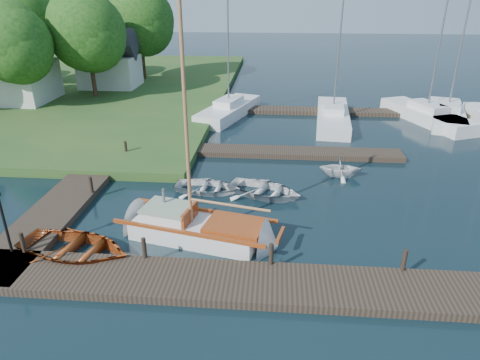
# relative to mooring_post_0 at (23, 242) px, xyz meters

# --- Properties ---
(ground) EXTENTS (160.00, 160.00, 0.00)m
(ground) POSITION_rel_mooring_post_0_xyz_m (7.50, 5.00, -0.70)
(ground) COLOR black
(ground) RESTS_ON ground
(near_dock) EXTENTS (18.00, 2.20, 0.30)m
(near_dock) POSITION_rel_mooring_post_0_xyz_m (7.50, -1.00, -0.55)
(near_dock) COLOR black
(near_dock) RESTS_ON ground
(left_dock) EXTENTS (2.20, 18.00, 0.30)m
(left_dock) POSITION_rel_mooring_post_0_xyz_m (-0.50, 7.00, -0.55)
(left_dock) COLOR black
(left_dock) RESTS_ON ground
(far_dock) EXTENTS (14.00, 1.60, 0.30)m
(far_dock) POSITION_rel_mooring_post_0_xyz_m (9.50, 11.50, -0.55)
(far_dock) COLOR black
(far_dock) RESTS_ON ground
(pontoon) EXTENTS (30.00, 1.60, 0.30)m
(pontoon) POSITION_rel_mooring_post_0_xyz_m (17.50, 21.00, -0.55)
(pontoon) COLOR black
(pontoon) RESTS_ON ground
(mooring_post_0) EXTENTS (0.16, 0.16, 0.80)m
(mooring_post_0) POSITION_rel_mooring_post_0_xyz_m (0.00, 0.00, 0.00)
(mooring_post_0) COLOR black
(mooring_post_0) RESTS_ON near_dock
(mooring_post_1) EXTENTS (0.16, 0.16, 0.80)m
(mooring_post_1) POSITION_rel_mooring_post_0_xyz_m (4.50, 0.00, 0.00)
(mooring_post_1) COLOR black
(mooring_post_1) RESTS_ON near_dock
(mooring_post_2) EXTENTS (0.16, 0.16, 0.80)m
(mooring_post_2) POSITION_rel_mooring_post_0_xyz_m (9.00, 0.00, 0.00)
(mooring_post_2) COLOR black
(mooring_post_2) RESTS_ON near_dock
(mooring_post_3) EXTENTS (0.16, 0.16, 0.80)m
(mooring_post_3) POSITION_rel_mooring_post_0_xyz_m (13.50, 0.00, 0.00)
(mooring_post_3) COLOR black
(mooring_post_3) RESTS_ON near_dock
(mooring_post_4) EXTENTS (0.16, 0.16, 0.80)m
(mooring_post_4) POSITION_rel_mooring_post_0_xyz_m (0.50, 5.00, 0.00)
(mooring_post_4) COLOR black
(mooring_post_4) RESTS_ON left_dock
(mooring_post_5) EXTENTS (0.16, 0.16, 0.80)m
(mooring_post_5) POSITION_rel_mooring_post_0_xyz_m (0.50, 10.00, 0.00)
(mooring_post_5) COLOR black
(mooring_post_5) RESTS_ON left_dock
(lamp_post) EXTENTS (0.24, 0.24, 2.44)m
(lamp_post) POSITION_rel_mooring_post_0_xyz_m (-0.50, 0.00, 1.17)
(lamp_post) COLOR black
(lamp_post) RESTS_ON near_dock
(sailboat) EXTENTS (7.41, 3.52, 9.83)m
(sailboat) POSITION_rel_mooring_post_0_xyz_m (6.17, 1.93, -0.36)
(sailboat) COLOR white
(sailboat) RESTS_ON ground
(dinghy) EXTENTS (4.90, 3.93, 0.90)m
(dinghy) POSITION_rel_mooring_post_0_xyz_m (1.75, 0.30, -0.25)
(dinghy) COLOR maroon
(dinghy) RESTS_ON ground
(tender_a) EXTENTS (3.45, 2.64, 0.66)m
(tender_a) POSITION_rel_mooring_post_0_xyz_m (5.81, 6.15, -0.37)
(tender_a) COLOR white
(tender_a) RESTS_ON ground
(tender_c) EXTENTS (4.30, 3.72, 0.75)m
(tender_c) POSITION_rel_mooring_post_0_xyz_m (8.61, 5.96, -0.33)
(tender_c) COLOR white
(tender_c) RESTS_ON ground
(tender_d) EXTENTS (2.32, 2.04, 1.16)m
(tender_d) POSITION_rel_mooring_post_0_xyz_m (12.52, 8.57, -0.12)
(tender_d) COLOR white
(tender_d) RESTS_ON ground
(marina_boat_0) EXTENTS (4.52, 8.03, 10.28)m
(marina_boat_0) POSITION_rel_mooring_post_0_xyz_m (5.44, 19.46, -0.13)
(marina_boat_0) COLOR white
(marina_boat_0) RESTS_ON ground
(marina_boat_2) EXTENTS (3.01, 8.79, 10.58)m
(marina_boat_2) POSITION_rel_mooring_post_0_xyz_m (13.21, 18.40, -0.14)
(marina_boat_2) COLOR white
(marina_boat_2) RESTS_ON ground
(marina_boat_4) EXTENTS (5.21, 8.52, 11.40)m
(marina_boat_4) POSITION_rel_mooring_post_0_xyz_m (20.14, 19.24, -0.13)
(marina_boat_4) COLOR white
(marina_boat_4) RESTS_ON ground
(marina_boat_5) EXTENTS (4.28, 8.14, 11.37)m
(marina_boat_5) POSITION_rel_mooring_post_0_xyz_m (21.73, 19.58, -0.12)
(marina_boat_5) COLOR white
(marina_boat_5) RESTS_ON ground
(house_a) EXTENTS (6.30, 5.00, 6.29)m
(house_a) POSITION_rel_mooring_post_0_xyz_m (-12.50, 21.00, 2.26)
(house_a) COLOR silver
(house_a) RESTS_ON shore
(house_c) EXTENTS (5.25, 4.00, 5.28)m
(house_c) POSITION_rel_mooring_post_0_xyz_m (-6.50, 27.00, 1.88)
(house_c) COLOR silver
(house_c) RESTS_ON shore
(tree_2) EXTENTS (5.83, 5.75, 7.82)m
(tree_2) POSITION_rel_mooring_post_0_xyz_m (-10.50, 19.05, 4.55)
(tree_2) COLOR #332114
(tree_2) RESTS_ON shore
(tree_3) EXTENTS (6.41, 6.38, 8.74)m
(tree_3) POSITION_rel_mooring_post_0_xyz_m (-6.50, 23.05, 5.11)
(tree_3) COLOR #332114
(tree_3) RESTS_ON shore
(tree_4) EXTENTS (7.01, 7.01, 9.66)m
(tree_4) POSITION_rel_mooring_post_0_xyz_m (-14.50, 27.05, 5.67)
(tree_4) COLOR #332114
(tree_4) RESTS_ON shore
(tree_7) EXTENTS (6.83, 6.83, 9.38)m
(tree_7) POSITION_rel_mooring_post_0_xyz_m (-4.50, 31.05, 5.50)
(tree_7) COLOR #332114
(tree_7) RESTS_ON shore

